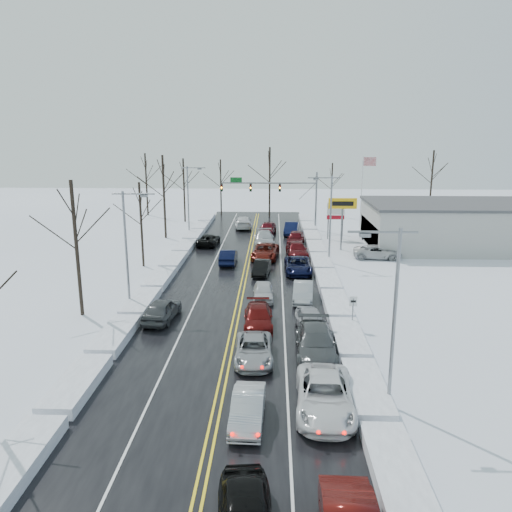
{
  "coord_description": "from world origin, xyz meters",
  "views": [
    {
      "loc": [
        2.72,
        -40.55,
        13.22
      ],
      "look_at": [
        1.15,
        2.59,
        2.5
      ],
      "focal_mm": 35.0,
      "sensor_mm": 36.0,
      "label": 1
    }
  ],
  "objects_px": {
    "tires_plus_sign": "(343,207)",
    "dealership_building": "(455,225)",
    "flagpole": "(363,186)",
    "oncoming_car_0": "(229,264)",
    "traffic_signal_mast": "(279,191)"
  },
  "relations": [
    {
      "from": "flagpole",
      "to": "traffic_signal_mast",
      "type": "bearing_deg",
      "value": -170.27
    },
    {
      "from": "traffic_signal_mast",
      "to": "tires_plus_sign",
      "type": "relative_size",
      "value": 2.21
    },
    {
      "from": "tires_plus_sign",
      "to": "traffic_signal_mast",
      "type": "bearing_deg",
      "value": 120.46
    },
    {
      "from": "flagpole",
      "to": "oncoming_car_0",
      "type": "height_order",
      "value": "flagpole"
    },
    {
      "from": "tires_plus_sign",
      "to": "oncoming_car_0",
      "type": "bearing_deg",
      "value": -151.67
    },
    {
      "from": "flagpole",
      "to": "oncoming_car_0",
      "type": "bearing_deg",
      "value": -129.56
    },
    {
      "from": "tires_plus_sign",
      "to": "oncoming_car_0",
      "type": "relative_size",
      "value": 1.31
    },
    {
      "from": "traffic_signal_mast",
      "to": "tires_plus_sign",
      "type": "bearing_deg",
      "value": -59.54
    },
    {
      "from": "tires_plus_sign",
      "to": "oncoming_car_0",
      "type": "height_order",
      "value": "tires_plus_sign"
    },
    {
      "from": "flagpole",
      "to": "oncoming_car_0",
      "type": "distance_m",
      "value": 27.51
    },
    {
      "from": "oncoming_car_0",
      "to": "traffic_signal_mast",
      "type": "bearing_deg",
      "value": -105.86
    },
    {
      "from": "flagpole",
      "to": "dealership_building",
      "type": "distance_m",
      "value": 15.24
    },
    {
      "from": "flagpole",
      "to": "dealership_building",
      "type": "bearing_deg",
      "value": -53.73
    },
    {
      "from": "tires_plus_sign",
      "to": "dealership_building",
      "type": "bearing_deg",
      "value": 8.47
    },
    {
      "from": "oncoming_car_0",
      "to": "tires_plus_sign",
      "type": "bearing_deg",
      "value": -151.47
    }
  ]
}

